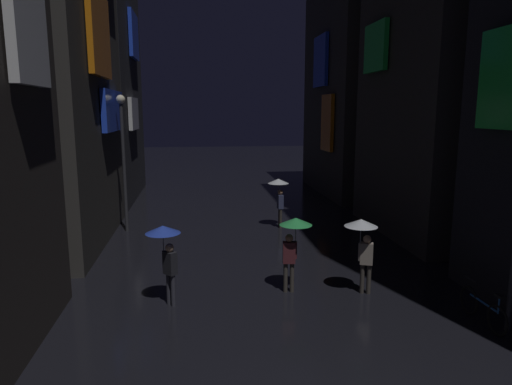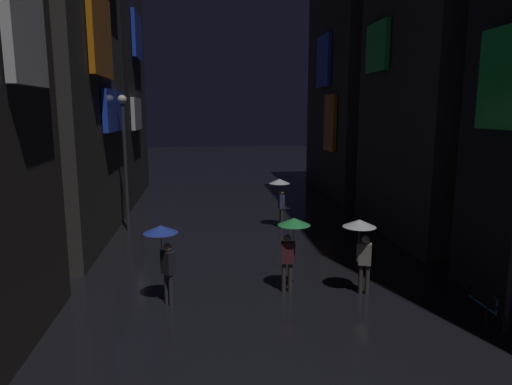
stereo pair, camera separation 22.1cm
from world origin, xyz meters
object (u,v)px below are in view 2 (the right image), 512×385
at_px(pedestrian_midstreet_left_clear, 361,236).
at_px(pedestrian_foreground_right_blue, 163,243).
at_px(pedestrian_near_crossing_green, 292,234).
at_px(bicycle_parked_at_storefront, 481,310).
at_px(streetlamp_left_far, 125,148).
at_px(pedestrian_far_right_clear, 280,189).

relative_size(pedestrian_midstreet_left_clear, pedestrian_foreground_right_blue, 1.00).
distance_m(pedestrian_near_crossing_green, bicycle_parked_at_storefront, 4.95).
height_order(pedestrian_near_crossing_green, streetlamp_left_far, streetlamp_left_far).
height_order(pedestrian_far_right_clear, pedestrian_near_crossing_green, same).
distance_m(pedestrian_far_right_clear, pedestrian_foreground_right_blue, 8.75).
relative_size(pedestrian_foreground_right_blue, bicycle_parked_at_storefront, 1.16).
height_order(pedestrian_midstreet_left_clear, streetlamp_left_far, streetlamp_left_far).
relative_size(pedestrian_foreground_right_blue, pedestrian_near_crossing_green, 1.00).
bearing_deg(pedestrian_midstreet_left_clear, pedestrian_foreground_right_blue, -179.61).
xyz_separation_m(pedestrian_far_right_clear, streetlamp_left_far, (-6.46, 0.12, 1.85)).
bearing_deg(streetlamp_left_far, pedestrian_foreground_right_blue, -74.68).
xyz_separation_m(pedestrian_midstreet_left_clear, pedestrian_near_crossing_green, (-1.84, 0.39, 0.00)).
xyz_separation_m(pedestrian_foreground_right_blue, streetlamp_left_far, (-2.11, 7.70, 1.85)).
bearing_deg(streetlamp_left_far, bicycle_parked_at_storefront, -45.71).
height_order(pedestrian_midstreet_left_clear, pedestrian_near_crossing_green, same).
relative_size(pedestrian_far_right_clear, pedestrian_foreground_right_blue, 1.00).
relative_size(bicycle_parked_at_storefront, streetlamp_left_far, 0.32).
relative_size(pedestrian_far_right_clear, bicycle_parked_at_storefront, 1.16).
bearing_deg(pedestrian_foreground_right_blue, pedestrian_near_crossing_green, 6.98).
distance_m(bicycle_parked_at_storefront, streetlamp_left_far, 14.10).
bearing_deg(pedestrian_far_right_clear, pedestrian_foreground_right_blue, -119.81).
bearing_deg(pedestrian_foreground_right_blue, streetlamp_left_far, 105.32).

